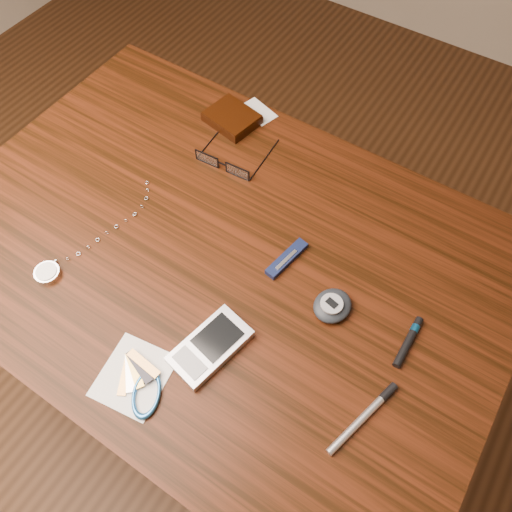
% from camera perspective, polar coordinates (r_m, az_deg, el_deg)
% --- Properties ---
extents(ground, '(3.80, 3.80, 0.00)m').
position_cam_1_polar(ground, '(1.55, -2.57, -14.23)').
color(ground, '#472814').
rests_on(ground, ground).
extents(desk, '(1.00, 0.70, 0.75)m').
position_cam_1_polar(desk, '(0.95, -4.06, -2.48)').
color(desk, '#361508').
rests_on(desk, ground).
extents(wallet_and_card, '(0.13, 0.14, 0.02)m').
position_cam_1_polar(wallet_and_card, '(1.06, -2.70, 15.51)').
color(wallet_and_card, black).
rests_on(wallet_and_card, desk).
extents(eyeglasses, '(0.13, 0.13, 0.03)m').
position_cam_1_polar(eyeglasses, '(0.97, -3.66, 10.56)').
color(eyeglasses, black).
rests_on(eyeglasses, desk).
extents(pocket_watch, '(0.07, 0.27, 0.01)m').
position_cam_1_polar(pocket_watch, '(0.90, -22.37, -1.48)').
color(pocket_watch, silver).
rests_on(pocket_watch, desk).
extents(pda_phone, '(0.09, 0.14, 0.02)m').
position_cam_1_polar(pda_phone, '(0.78, -5.25, -10.25)').
color(pda_phone, silver).
rests_on(pda_phone, desk).
extents(pedometer, '(0.07, 0.08, 0.03)m').
position_cam_1_polar(pedometer, '(0.81, 8.71, -5.62)').
color(pedometer, '#20242B').
rests_on(pedometer, desk).
extents(notepad_keys, '(0.13, 0.12, 0.01)m').
position_cam_1_polar(notepad_keys, '(0.78, -13.09, -14.05)').
color(notepad_keys, white).
rests_on(notepad_keys, desk).
extents(pocket_knife, '(0.03, 0.09, 0.01)m').
position_cam_1_polar(pocket_knife, '(0.85, 3.52, -0.29)').
color(pocket_knife, '#12163C').
rests_on(pocket_knife, desk).
extents(silver_pen, '(0.05, 0.14, 0.01)m').
position_cam_1_polar(silver_pen, '(0.76, 12.69, -17.05)').
color(silver_pen, silver).
rests_on(silver_pen, desk).
extents(black_blue_pen, '(0.01, 0.09, 0.01)m').
position_cam_1_polar(black_blue_pen, '(0.81, 17.09, -9.17)').
color(black_blue_pen, black).
rests_on(black_blue_pen, desk).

